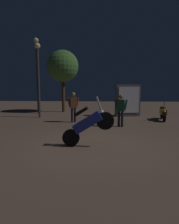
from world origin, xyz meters
TOP-DOWN VIEW (x-y plane):
  - ground_plane at (0.00, 0.00)m, footprint 40.00×40.00m
  - motorcycle_blue_foreground at (-0.17, -0.14)m, footprint 1.66×0.37m
  - motorcycle_orange_parked_left at (3.91, 5.10)m, footprint 0.47×1.65m
  - person_rider_beside at (1.22, 3.07)m, footprint 0.65×0.34m
  - person_bystander_far at (-1.23, 4.12)m, footprint 0.65×0.35m
  - streetlamp_near at (-3.65, 5.71)m, footprint 0.36×0.36m
  - streetlamp_far at (-4.36, 7.63)m, footprint 0.36×0.36m
  - tree_left_bg at (-2.65, 8.52)m, footprint 2.41×2.41m
  - kiosk_billboard at (2.05, 6.56)m, footprint 1.66×0.78m

SIDE VIEW (x-z plane):
  - ground_plane at x=0.00m, z-range 0.00..0.00m
  - motorcycle_orange_parked_left at x=3.91m, z-range -0.12..0.99m
  - motorcycle_blue_foreground at x=-0.17m, z-range -0.07..1.56m
  - person_rider_beside at x=1.22m, z-range 0.14..1.71m
  - person_bystander_far at x=-1.23m, z-range 0.16..1.80m
  - kiosk_billboard at x=2.05m, z-range 0.00..2.10m
  - streetlamp_near at x=-3.65m, z-range 0.66..5.27m
  - streetlamp_far at x=-4.36m, z-range 0.70..6.11m
  - tree_left_bg at x=-2.65m, z-range 1.14..5.87m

